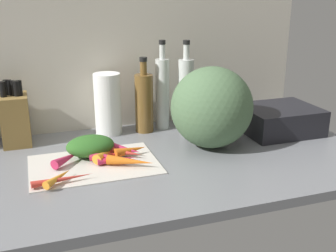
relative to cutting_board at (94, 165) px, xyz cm
name	(u,v)px	position (x,y,z in cm)	size (l,w,h in cm)	color
ground_plane	(126,165)	(10.70, 0.43, -1.90)	(170.00, 80.00, 3.00)	slate
wall_back	(101,54)	(10.70, 38.93, 29.60)	(170.00, 3.00, 60.00)	beige
cutting_board	(94,165)	(0.00, 0.00, 0.00)	(41.10, 28.30, 0.80)	beige
carrot_0	(117,159)	(7.34, -1.61, 1.48)	(2.16, 2.16, 13.01)	#B2264C
carrot_1	(123,153)	(10.22, 2.33, 1.89)	(2.99, 2.99, 11.68)	red
carrot_2	(131,161)	(10.79, -5.74, 2.02)	(3.24, 3.24, 15.28)	orange
carrot_3	(63,179)	(-10.91, -10.82, 1.45)	(2.09, 2.09, 18.00)	red
carrot_4	(105,154)	(4.10, 2.60, 2.12)	(3.45, 3.45, 10.40)	orange
carrot_5	(67,158)	(-8.16, 3.36, 2.02)	(3.25, 3.25, 12.22)	#B2264C
carrot_6	(126,150)	(11.58, 4.31, 2.08)	(3.36, 3.36, 10.64)	#B2264C
carrot_7	(131,150)	(13.05, 3.34, 2.09)	(3.37, 3.37, 11.56)	orange
carrot_8	(113,158)	(6.02, -1.06, 1.96)	(3.12, 3.12, 15.19)	#B2264C
carrot_9	(58,177)	(-12.08, -9.71, 1.66)	(2.53, 2.53, 11.66)	orange
carrot_10	(112,154)	(6.38, 2.86, 1.60)	(2.40, 2.40, 10.61)	red
carrot_greens_pile	(90,146)	(0.03, 7.42, 3.83)	(16.20, 12.46, 6.86)	#2D6023
winter_squash	(212,107)	(43.29, 4.41, 14.19)	(29.45, 28.88, 29.18)	#4C6B47
knife_block	(15,119)	(-23.61, 29.29, 9.38)	(9.83, 13.07, 23.96)	olive
paper_towel_roll	(107,104)	(10.25, 29.93, 11.63)	(10.35, 10.35, 24.06)	white
bottle_0	(144,102)	(24.82, 27.95, 11.74)	(7.25, 7.25, 29.86)	brown
bottle_1	(162,92)	(32.92, 29.32, 14.62)	(5.59, 5.59, 35.84)	silver
bottle_2	(186,92)	(42.34, 27.60, 14.38)	(6.24, 6.24, 35.63)	silver
dish_rack	(279,120)	(75.39, 9.69, 4.75)	(29.00, 24.33, 10.30)	black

